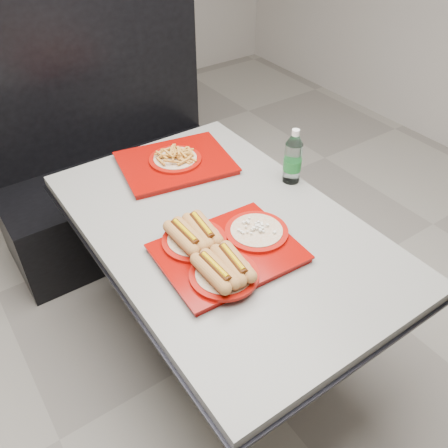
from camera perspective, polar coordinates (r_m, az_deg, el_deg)
ground at (r=2.33m, az=-0.13°, el=-14.41°), size 6.00×6.00×0.00m
diner_table at (r=1.89m, az=-0.16°, el=-3.90°), size 0.92×1.42×0.75m
booth_bench at (r=2.79m, az=-13.12°, el=6.20°), size 1.30×0.57×1.35m
tray_near at (r=1.62m, az=-0.18°, el=-3.09°), size 0.49×0.43×0.10m
tray_far at (r=2.11m, az=-5.87°, el=7.60°), size 0.53×0.45×0.09m
water_bottle at (r=1.98m, az=8.28°, el=7.70°), size 0.08×0.08×0.24m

